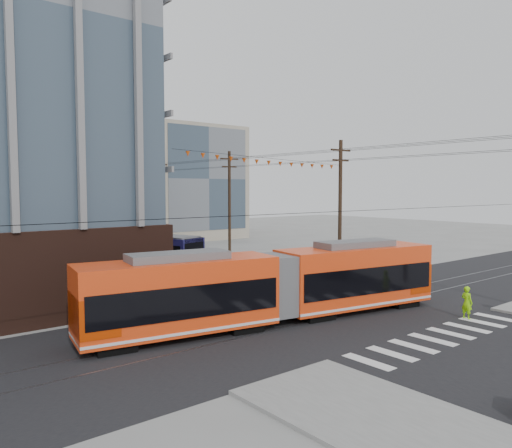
% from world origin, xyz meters
% --- Properties ---
extents(ground, '(160.00, 160.00, 0.00)m').
position_xyz_m(ground, '(0.00, 0.00, 0.00)').
color(ground, slate).
extents(bg_bldg_ne_near, '(14.00, 14.00, 16.00)m').
position_xyz_m(bg_bldg_ne_near, '(16.00, 48.00, 8.00)').
color(bg_bldg_ne_near, gray).
rests_on(bg_bldg_ne_near, ground).
extents(bg_bldg_ne_far, '(16.00, 16.00, 14.00)m').
position_xyz_m(bg_bldg_ne_far, '(18.00, 68.00, 7.00)').
color(bg_bldg_ne_far, '#8C99A5').
rests_on(bg_bldg_ne_far, ground).
extents(utility_pole_far, '(0.30, 0.30, 11.00)m').
position_xyz_m(utility_pole_far, '(8.50, 56.00, 5.50)').
color(utility_pole_far, black).
rests_on(utility_pole_far, ground).
extents(streetcar, '(20.72, 6.32, 3.96)m').
position_xyz_m(streetcar, '(-4.53, 4.01, 1.98)').
color(streetcar, red).
rests_on(streetcar, ground).
extents(city_bus, '(6.03, 12.30, 3.42)m').
position_xyz_m(city_bus, '(-2.76, 23.48, 1.71)').
color(city_bus, '#181549').
rests_on(city_bus, ground).
extents(parked_car_silver, '(3.15, 4.99, 1.55)m').
position_xyz_m(parked_car_silver, '(-6.03, 13.92, 0.78)').
color(parked_car_silver, '#8C93A1').
rests_on(parked_car_silver, ground).
extents(parked_car_white, '(3.37, 5.27, 1.42)m').
position_xyz_m(parked_car_white, '(-5.92, 18.96, 0.71)').
color(parked_car_white, silver).
rests_on(parked_car_white, ground).
extents(parked_car_grey, '(3.80, 5.67, 1.45)m').
position_xyz_m(parked_car_grey, '(-4.96, 22.00, 0.72)').
color(parked_car_grey, slate).
rests_on(parked_car_grey, ground).
extents(pedestrian, '(0.53, 0.72, 1.81)m').
position_xyz_m(pedestrian, '(4.11, -2.06, 0.91)').
color(pedestrian, '#8AE50B').
rests_on(pedestrian, ground).
extents(jersey_barrier, '(2.20, 3.71, 0.74)m').
position_xyz_m(jersey_barrier, '(8.30, 10.99, 0.37)').
color(jersey_barrier, gray).
rests_on(jersey_barrier, ground).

